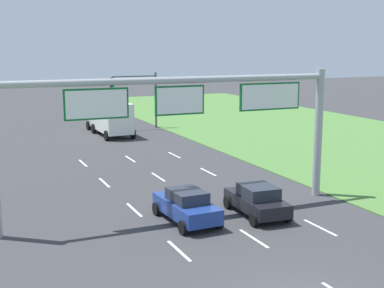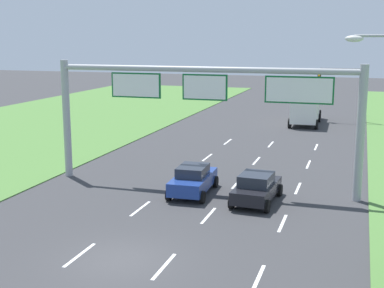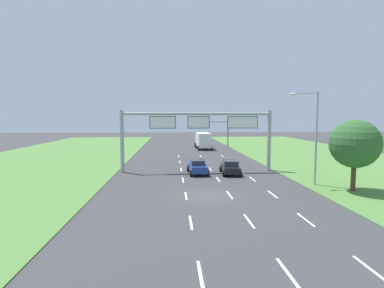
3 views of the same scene
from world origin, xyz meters
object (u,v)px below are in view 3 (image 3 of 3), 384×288
car_lead_silver (230,167)px  sign_gantry (199,128)px  traffic_light_mast (219,129)px  box_truck (203,140)px  roadside_tree_near (355,144)px  car_near_red (197,167)px  street_lamp (312,130)px

car_lead_silver → sign_gantry: 5.63m
traffic_light_mast → sign_gantry: bearing=-103.6°
sign_gantry → box_truck: bearing=83.0°
sign_gantry → roadside_tree_near: bearing=-40.0°
traffic_light_mast → car_near_red: bearing=-103.5°
street_lamp → car_lead_silver: bearing=136.8°
sign_gantry → traffic_light_mast: bearing=76.4°
sign_gantry → traffic_light_mast: (6.56, 27.09, -1.09)m
car_near_red → car_lead_silver: 3.58m
sign_gantry → roadside_tree_near: (12.05, -10.13, -0.95)m
car_lead_silver → sign_gantry: sign_gantry is taller
car_near_red → traffic_light_mast: bearing=74.1°
box_truck → sign_gantry: size_ratio=0.46×
roadside_tree_near → car_near_red: bearing=144.6°
car_near_red → box_truck: size_ratio=0.53×
traffic_light_mast → roadside_tree_near: bearing=-81.6°
roadside_tree_near → street_lamp: bearing=136.2°
car_near_red → car_lead_silver: size_ratio=1.02×
sign_gantry → car_lead_silver: bearing=-29.4°
car_lead_silver → roadside_tree_near: bearing=-40.1°
car_near_red → roadside_tree_near: 15.45m
sign_gantry → roadside_tree_near: 15.77m
box_truck → sign_gantry: 25.20m
box_truck → roadside_tree_near: (8.99, -34.93, 2.29)m
box_truck → street_lamp: (6.49, -32.53, 3.37)m
sign_gantry → street_lamp: 12.28m
car_lead_silver → box_truck: size_ratio=0.52×
car_lead_silver → traffic_light_mast: 29.29m
box_truck → traffic_light_mast: bearing=31.9°
traffic_light_mast → street_lamp: size_ratio=0.66×
car_lead_silver → sign_gantry: (-3.29, 1.85, 4.18)m
roadside_tree_near → box_truck: bearing=104.4°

